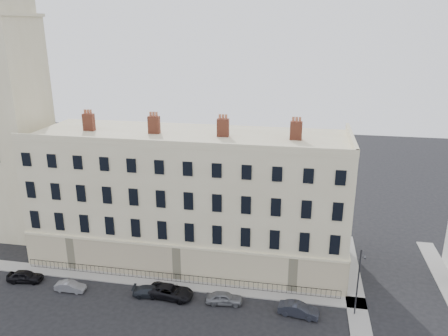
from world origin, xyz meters
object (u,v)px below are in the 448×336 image
Objects in this scene: car_c at (151,291)px; car_d at (171,292)px; car_e at (224,298)px; streetlamp at (358,280)px; car_f at (299,310)px; car_b at (70,286)px; car_a at (25,276)px.

car_d is at bearing -91.63° from car_c.
car_c is 1.01× the size of car_e.
streetlamp is (20.49, 0.58, 3.39)m from car_c.
car_c is 0.53× the size of streetlamp.
car_d is 0.67× the size of streetlamp.
car_e is 0.52× the size of streetlamp.
car_e is 0.95× the size of car_f.
car_f reaches higher than car_e.
car_b is 0.68× the size of car_d.
car_b is 29.40m from streetlamp.
car_c is 0.96× the size of car_f.
car_d is (2.07, 0.20, 0.11)m from car_c.
car_e is 7.43m from car_f.
car_f is (23.79, 0.22, 0.11)m from car_b.
car_e is at bearing -84.68° from car_d.
car_d is 18.71m from streetlamp.
car_f is at bearing -100.70° from car_e.
car_e reaches higher than car_c.
streetlamp is (29.17, 1.25, 3.41)m from car_b.
car_a is 0.97× the size of car_f.
car_f is at bearing -160.60° from streetlamp.
car_f reaches higher than car_c.
car_d is at bearing -170.27° from streetlamp.
car_e is (16.38, 0.82, 0.10)m from car_b.
car_b is 8.71m from car_c.
car_d is 13.05m from car_f.
streetlamp reaches higher than car_e.
car_c is (8.69, 0.67, 0.01)m from car_b.
car_e is 13.22m from streetlamp.
car_a is at bearing 96.22° from car_d.
streetlamp is at bearing -95.52° from car_c.
car_c is (14.49, -0.10, -0.10)m from car_a.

